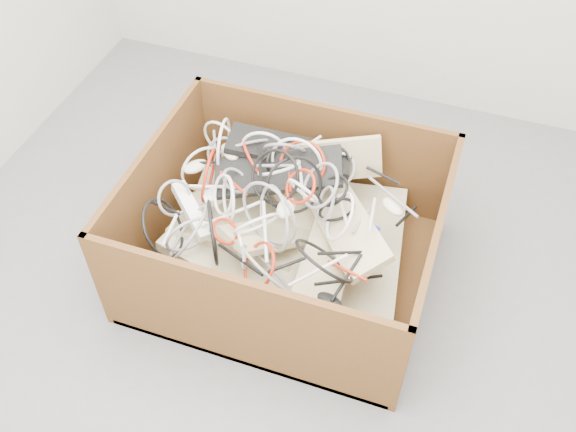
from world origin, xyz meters
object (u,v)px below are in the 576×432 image
(power_strip_left, at_px, (242,184))
(vga_plug, at_px, (372,230))
(cardboard_box, at_px, (283,247))
(power_strip_right, at_px, (192,211))

(power_strip_left, distance_m, vga_plug, 0.54)
(cardboard_box, height_order, power_strip_right, cardboard_box)
(cardboard_box, bearing_deg, power_strip_right, -161.55)
(power_strip_left, height_order, vga_plug, power_strip_left)
(power_strip_right, bearing_deg, power_strip_left, 95.74)
(cardboard_box, height_order, vga_plug, cardboard_box)
(power_strip_right, relative_size, vga_plug, 5.86)
(cardboard_box, distance_m, vga_plug, 0.41)
(power_strip_right, bearing_deg, cardboard_box, 60.45)
(vga_plug, bearing_deg, cardboard_box, -169.97)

